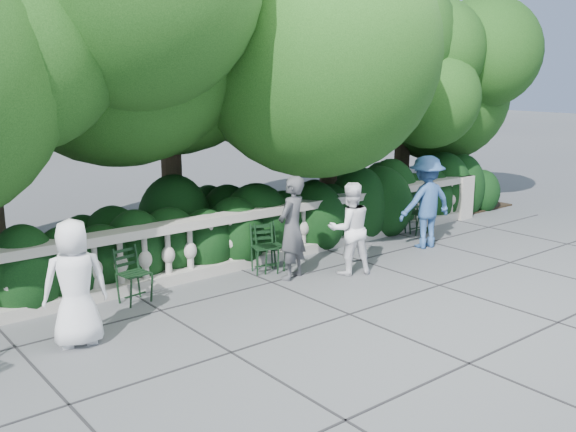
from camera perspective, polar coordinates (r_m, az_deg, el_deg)
ground at (r=10.17m, az=3.56°, el=-6.48°), size 90.00×90.00×0.00m
balustrade at (r=11.36m, az=-2.53°, el=-1.84°), size 12.00×0.44×1.00m
shrub_hedge at (r=12.44m, az=-5.80°, el=-2.92°), size 15.00×2.60×1.70m
tree_canopy at (r=12.54m, az=-4.00°, el=15.53°), size 15.04×6.52×6.78m
chair_b at (r=10.92m, az=-1.19°, el=-5.09°), size 0.50×0.54×0.84m
chair_c at (r=9.72m, az=-12.92°, el=-7.70°), size 0.50×0.54×0.84m
chair_d at (r=10.82m, az=-1.84°, el=-5.27°), size 0.58×0.60×0.84m
chair_e at (r=13.65m, az=12.21°, el=-1.74°), size 0.45×0.49×0.84m
chair_f at (r=13.73m, az=11.78°, el=-1.63°), size 0.45×0.49×0.84m
person_businessman at (r=8.32m, az=-18.40°, el=-5.68°), size 0.88×0.67×1.61m
person_woman_grey at (r=10.43m, az=0.34°, el=-1.06°), size 0.73×0.62×1.71m
person_casual_man at (r=10.75m, az=5.51°, el=-1.10°), size 0.92×0.83×1.56m
person_older_blue at (r=12.59m, az=12.16°, el=1.23°), size 1.25×0.86×1.79m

